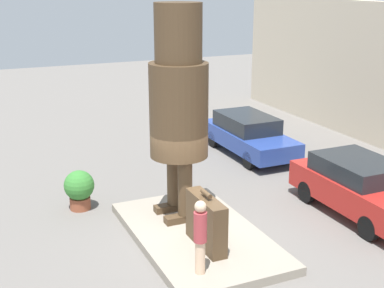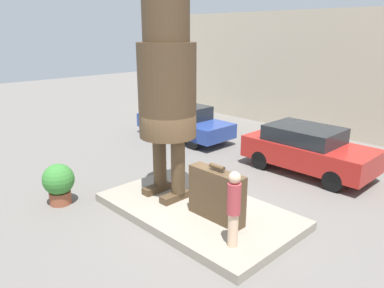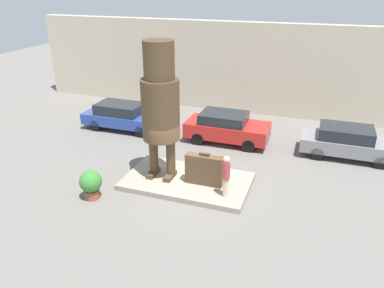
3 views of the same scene
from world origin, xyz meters
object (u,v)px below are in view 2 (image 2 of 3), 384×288
Objects in this scene: tourist at (234,206)px; parked_car_blue at (183,121)px; parked_car_red at (307,149)px; giant_suitcase at (216,195)px; statue_figure at (167,77)px; planter_pot at (59,182)px.

tourist is 0.37× the size of parked_car_blue.
parked_car_blue is at bearing -178.53° from parked_car_red.
parked_car_blue is (-6.29, 4.74, -0.06)m from giant_suitcase.
statue_figure is 3.66× the size of giant_suitcase.
statue_figure reaches higher than parked_car_red.
giant_suitcase is 0.36× the size of parked_car_red.
giant_suitcase reaches higher than parked_car_blue.
parked_car_red is (-0.38, 4.89, -0.02)m from giant_suitcase.
parked_car_red is at bearing 104.44° from tourist.
statue_figure is 1.31× the size of parked_car_red.
statue_figure is 3.78m from tourist.
parked_car_blue is (-4.44, 4.64, -2.68)m from statue_figure.
tourist is (2.90, -0.73, -2.32)m from statue_figure.
tourist is at bearing -31.22° from giant_suitcase.
statue_figure is at bearing -107.10° from parked_car_red.
tourist reaches higher than planter_pot.
parked_car_blue is at bearing 109.60° from planter_pot.
planter_pot is (-3.47, -7.02, -0.19)m from parked_car_red.
statue_figure is 4.11m from planter_pot.
statue_figure is 3.30× the size of tourist.
parked_car_red is (5.92, 0.15, 0.04)m from parked_car_blue.
tourist is 5.14m from planter_pot.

